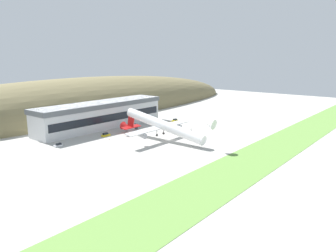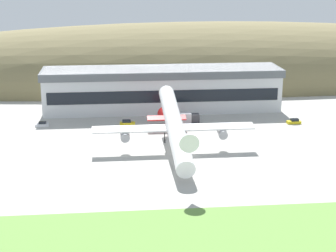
{
  "view_description": "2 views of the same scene",
  "coord_description": "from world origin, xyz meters",
  "px_view_note": "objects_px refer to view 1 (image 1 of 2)",
  "views": [
    {
      "loc": [
        -112.82,
        -91.18,
        37.57
      ],
      "look_at": [
        -1.57,
        -0.5,
        6.92
      ],
      "focal_mm": 35.0,
      "sensor_mm": 36.0,
      "label": 1
    },
    {
      "loc": [
        -17.36,
        -131.36,
        45.32
      ],
      "look_at": [
        -3.45,
        7.03,
        5.51
      ],
      "focal_mm": 60.0,
      "sensor_mm": 36.0,
      "label": 2
    }
  ],
  "objects_px": {
    "service_car_1": "(175,120)",
    "fuel_truck": "(131,127)",
    "traffic_cone_1": "(157,127)",
    "cargo_airplane": "(162,126)",
    "traffic_cone_0": "(109,139)",
    "terminal_building": "(102,113)",
    "service_car_2": "(106,135)",
    "service_car_0": "(58,145)"
  },
  "relations": [
    {
      "from": "service_car_1",
      "to": "fuel_truck",
      "type": "bearing_deg",
      "value": 172.53
    },
    {
      "from": "traffic_cone_1",
      "to": "cargo_airplane",
      "type": "bearing_deg",
      "value": -133.59
    },
    {
      "from": "fuel_truck",
      "to": "traffic_cone_0",
      "type": "distance_m",
      "value": 22.61
    },
    {
      "from": "terminal_building",
      "to": "traffic_cone_0",
      "type": "relative_size",
      "value": 131.82
    },
    {
      "from": "traffic_cone_0",
      "to": "traffic_cone_1",
      "type": "relative_size",
      "value": 1.0
    },
    {
      "from": "service_car_1",
      "to": "traffic_cone_1",
      "type": "xyz_separation_m",
      "value": [
        -19.51,
        -2.74,
        -0.36
      ]
    },
    {
      "from": "service_car_1",
      "to": "fuel_truck",
      "type": "relative_size",
      "value": 0.54
    },
    {
      "from": "terminal_building",
      "to": "cargo_airplane",
      "type": "distance_m",
      "value": 43.22
    },
    {
      "from": "cargo_airplane",
      "to": "service_car_2",
      "type": "relative_size",
      "value": 11.94
    },
    {
      "from": "service_car_2",
      "to": "fuel_truck",
      "type": "distance_m",
      "value": 17.72
    },
    {
      "from": "service_car_1",
      "to": "traffic_cone_1",
      "type": "distance_m",
      "value": 19.7
    },
    {
      "from": "service_car_0",
      "to": "traffic_cone_0",
      "type": "distance_m",
      "value": 22.69
    },
    {
      "from": "service_car_0",
      "to": "service_car_1",
      "type": "relative_size",
      "value": 0.94
    },
    {
      "from": "cargo_airplane",
      "to": "traffic_cone_1",
      "type": "xyz_separation_m",
      "value": [
        18.96,
        19.92,
        -6.58
      ]
    },
    {
      "from": "service_car_0",
      "to": "service_car_2",
      "type": "xyz_separation_m",
      "value": [
        24.86,
        -1.25,
        0.07
      ]
    },
    {
      "from": "service_car_0",
      "to": "fuel_truck",
      "type": "xyz_separation_m",
      "value": [
        42.55,
        -0.48,
        0.88
      ]
    },
    {
      "from": "service_car_0",
      "to": "terminal_building",
      "type": "bearing_deg",
      "value": 23.34
    },
    {
      "from": "terminal_building",
      "to": "service_car_2",
      "type": "xyz_separation_m",
      "value": [
        -11.94,
        -17.13,
        -7.13
      ]
    },
    {
      "from": "terminal_building",
      "to": "service_car_1",
      "type": "xyz_separation_m",
      "value": [
        37.62,
        -20.54,
        -7.14
      ]
    },
    {
      "from": "terminal_building",
      "to": "fuel_truck",
      "type": "distance_m",
      "value": 18.46
    },
    {
      "from": "service_car_2",
      "to": "traffic_cone_0",
      "type": "bearing_deg",
      "value": -118.33
    },
    {
      "from": "terminal_building",
      "to": "service_car_1",
      "type": "distance_m",
      "value": 43.46
    },
    {
      "from": "service_car_1",
      "to": "service_car_2",
      "type": "height_order",
      "value": "service_car_2"
    },
    {
      "from": "cargo_airplane",
      "to": "service_car_2",
      "type": "xyz_separation_m",
      "value": [
        -11.09,
        26.07,
        -6.21
      ]
    },
    {
      "from": "terminal_building",
      "to": "traffic_cone_0",
      "type": "height_order",
      "value": "terminal_building"
    },
    {
      "from": "fuel_truck",
      "to": "service_car_2",
      "type": "bearing_deg",
      "value": -177.53
    },
    {
      "from": "terminal_building",
      "to": "traffic_cone_1",
      "type": "bearing_deg",
      "value": -52.12
    },
    {
      "from": "service_car_2",
      "to": "traffic_cone_0",
      "type": "xyz_separation_m",
      "value": [
        -3.62,
        -6.72,
        -0.37
      ]
    },
    {
      "from": "terminal_building",
      "to": "service_car_0",
      "type": "height_order",
      "value": "terminal_building"
    },
    {
      "from": "terminal_building",
      "to": "service_car_0",
      "type": "bearing_deg",
      "value": -156.66
    },
    {
      "from": "terminal_building",
      "to": "traffic_cone_0",
      "type": "xyz_separation_m",
      "value": [
        -15.56,
        -23.85,
        -7.5
      ]
    },
    {
      "from": "service_car_1",
      "to": "service_car_2",
      "type": "xyz_separation_m",
      "value": [
        -49.56,
        3.42,
        0.01
      ]
    },
    {
      "from": "terminal_building",
      "to": "traffic_cone_1",
      "type": "distance_m",
      "value": 30.44
    },
    {
      "from": "traffic_cone_1",
      "to": "service_car_2",
      "type": "bearing_deg",
      "value": 168.42
    },
    {
      "from": "fuel_truck",
      "to": "service_car_1",
      "type": "bearing_deg",
      "value": -7.47
    },
    {
      "from": "fuel_truck",
      "to": "traffic_cone_0",
      "type": "xyz_separation_m",
      "value": [
        -21.31,
        -7.48,
        -1.18
      ]
    },
    {
      "from": "service_car_1",
      "to": "traffic_cone_1",
      "type": "bearing_deg",
      "value": -172.01
    },
    {
      "from": "service_car_1",
      "to": "service_car_2",
      "type": "bearing_deg",
      "value": 176.06
    },
    {
      "from": "cargo_airplane",
      "to": "service_car_0",
      "type": "xyz_separation_m",
      "value": [
        -35.96,
        27.32,
        -6.28
      ]
    },
    {
      "from": "cargo_airplane",
      "to": "fuel_truck",
      "type": "height_order",
      "value": "cargo_airplane"
    },
    {
      "from": "cargo_airplane",
      "to": "service_car_2",
      "type": "height_order",
      "value": "cargo_airplane"
    },
    {
      "from": "service_car_0",
      "to": "fuel_truck",
      "type": "height_order",
      "value": "fuel_truck"
    }
  ]
}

